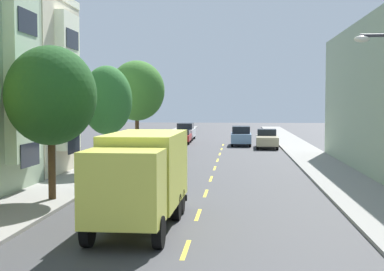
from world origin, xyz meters
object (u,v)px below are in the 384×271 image
(parked_sedan_silver, at_px, (116,176))
(parked_sedan_red, at_px, (182,136))
(street_tree_third, at_px, (107,100))
(moving_sky_sedan, at_px, (241,136))
(street_tree_farthest, at_px, (137,91))
(delivery_box_truck, at_px, (141,173))
(parked_pickup_champagne, at_px, (267,139))
(street_tree_second, at_px, (51,96))
(parked_suv_white, at_px, (186,131))
(parked_pickup_charcoal, at_px, (167,143))

(parked_sedan_silver, xyz_separation_m, parked_sedan_red, (-0.07, 31.40, 0.00))
(street_tree_third, xyz_separation_m, moving_sky_sedan, (8.20, 22.16, -3.40))
(moving_sky_sedan, bearing_deg, street_tree_farthest, -123.96)
(delivery_box_truck, bearing_deg, moving_sky_sedan, 84.35)
(street_tree_third, xyz_separation_m, parked_sedan_silver, (2.14, -7.09, -3.63))
(moving_sky_sedan, bearing_deg, street_tree_third, -110.31)
(parked_sedan_red, xyz_separation_m, parked_pickup_champagne, (8.54, -4.85, 0.08))
(street_tree_second, xyz_separation_m, moving_sky_sedan, (8.20, 32.14, -3.55))
(delivery_box_truck, xyz_separation_m, parked_sedan_silver, (-2.46, 7.14, -1.08))
(delivery_box_truck, relative_size, parked_sedan_silver, 1.60)
(street_tree_third, bearing_deg, parked_sedan_silver, -73.19)
(parked_sedan_red, xyz_separation_m, parked_suv_white, (-0.17, 5.92, 0.24))
(delivery_box_truck, height_order, parked_pickup_charcoal, delivery_box_truck)
(parked_pickup_champagne, xyz_separation_m, parked_pickup_charcoal, (-8.64, -6.18, 0.00))
(street_tree_second, bearing_deg, moving_sky_sedan, 75.69)
(street_tree_second, distance_m, street_tree_farthest, 19.97)
(parked_sedan_red, distance_m, moving_sky_sedan, 6.50)
(street_tree_farthest, xyz_separation_m, parked_pickup_charcoal, (1.98, 3.30, -4.35))
(parked_sedan_silver, distance_m, parked_pickup_champagne, 27.87)
(parked_sedan_red, relative_size, parked_suv_white, 0.94)
(street_tree_second, height_order, parked_suv_white, street_tree_second)
(street_tree_second, height_order, street_tree_third, street_tree_second)
(parked_suv_white, xyz_separation_m, moving_sky_sedan, (6.30, -8.07, 0.00))
(delivery_box_truck, bearing_deg, street_tree_third, 107.93)
(parked_sedan_silver, height_order, parked_pickup_charcoal, parked_pickup_charcoal)
(street_tree_farthest, bearing_deg, parked_sedan_silver, -82.85)
(street_tree_second, xyz_separation_m, parked_sedan_silver, (2.14, 2.89, -3.79))
(parked_sedan_silver, distance_m, parked_pickup_charcoal, 20.37)
(street_tree_second, relative_size, parked_sedan_red, 1.44)
(delivery_box_truck, relative_size, parked_suv_white, 1.50)
(street_tree_farthest, relative_size, parked_pickup_charcoal, 1.38)
(delivery_box_truck, relative_size, parked_pickup_champagne, 1.35)
(street_tree_third, distance_m, parked_suv_white, 30.48)
(parked_pickup_champagne, bearing_deg, delivery_box_truck, -100.12)
(parked_sedan_red, bearing_deg, delivery_box_truck, -86.25)
(parked_suv_white, bearing_deg, parked_sedan_silver, -89.64)
(street_tree_farthest, distance_m, parked_sedan_silver, 17.77)
(parked_sedan_red, relative_size, parked_pickup_champagne, 0.85)
(parked_pickup_champagne, height_order, moving_sky_sedan, moving_sky_sedan)
(parked_pickup_charcoal, bearing_deg, parked_suv_white, 90.24)
(parked_sedan_red, xyz_separation_m, moving_sky_sedan, (6.13, -2.15, 0.24))
(parked_sedan_red, bearing_deg, parked_pickup_champagne, -29.59)
(moving_sky_sedan, bearing_deg, parked_suv_white, 127.94)
(street_tree_second, relative_size, parked_sedan_silver, 1.45)
(street_tree_farthest, height_order, parked_sedan_silver, street_tree_farthest)
(delivery_box_truck, distance_m, parked_pickup_charcoal, 27.65)
(street_tree_farthest, bearing_deg, parked_pickup_champagne, 41.77)
(street_tree_third, relative_size, parked_sedan_silver, 1.41)
(street_tree_second, distance_m, parked_pickup_champagne, 31.52)
(parked_suv_white, bearing_deg, parked_pickup_charcoal, -89.76)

